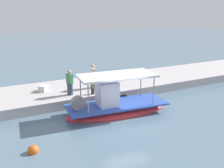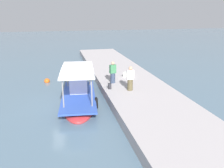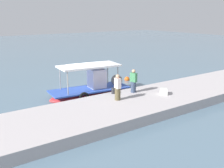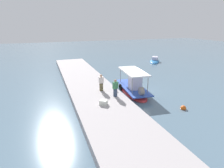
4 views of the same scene
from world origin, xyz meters
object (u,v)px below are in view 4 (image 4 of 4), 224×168
object	(u,v)px
fisherman_near_bollard	(115,89)
cargo_crate	(103,102)
main_fishing_boat	(133,89)
mooring_bollard	(115,89)
moored_boat_near	(155,61)
fisherman_by_crate	(101,83)
marker_buoy	(183,108)

from	to	relation	value
fisherman_near_bollard	cargo_crate	size ratio (longest dim) A/B	2.70
main_fishing_boat	mooring_bollard	size ratio (longest dim) A/B	15.55
fisherman_near_bollard	moored_boat_near	bearing A→B (deg)	137.11
main_fishing_boat	fisherman_near_bollard	size ratio (longest dim) A/B	3.86
fisherman_by_crate	cargo_crate	world-z (taller)	fisherman_by_crate
moored_boat_near	fisherman_near_bollard	bearing A→B (deg)	-42.89
fisherman_by_crate	moored_boat_near	bearing A→B (deg)	131.71
main_fishing_boat	fisherman_by_crate	distance (m)	3.61
main_fishing_boat	fisherman_by_crate	xyz separation A→B (m)	(-0.09, -3.48, 0.95)
fisherman_near_bollard	mooring_bollard	xyz separation A→B (m)	(-1.34, 0.54, -0.54)
fisherman_near_bollard	main_fishing_boat	bearing A→B (deg)	123.71
fisherman_near_bollard	marker_buoy	world-z (taller)	fisherman_near_bollard
main_fishing_boat	moored_boat_near	distance (m)	17.29
main_fishing_boat	mooring_bollard	bearing A→B (deg)	-77.70
marker_buoy	moored_boat_near	world-z (taller)	moored_boat_near
main_fishing_boat	cargo_crate	xyz separation A→B (m)	(3.18, -4.30, 0.39)
fisherman_near_bollard	mooring_bollard	bearing A→B (deg)	158.19
main_fishing_boat	mooring_bollard	distance (m)	2.28
cargo_crate	marker_buoy	world-z (taller)	cargo_crate
main_fishing_boat	fisherman_near_bollard	xyz separation A→B (m)	(1.82, -2.73, 0.94)
fisherman_by_crate	marker_buoy	distance (m)	7.88
marker_buoy	mooring_bollard	bearing A→B (deg)	-136.64
main_fishing_boat	cargo_crate	world-z (taller)	main_fishing_boat
fisherman_near_bollard	marker_buoy	distance (m)	6.13
fisherman_by_crate	moored_boat_near	xyz separation A→B (m)	(-13.08, 14.68, -1.22)
main_fishing_boat	moored_boat_near	world-z (taller)	main_fishing_boat
mooring_bollard	fisherman_near_bollard	bearing A→B (deg)	-21.81
fisherman_near_bollard	cargo_crate	distance (m)	2.15
fisherman_by_crate	mooring_bollard	size ratio (longest dim) A/B	4.12
cargo_crate	moored_boat_near	size ratio (longest dim) A/B	0.13
fisherman_by_crate	cargo_crate	bearing A→B (deg)	-14.07
moored_boat_near	mooring_bollard	bearing A→B (deg)	-44.45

